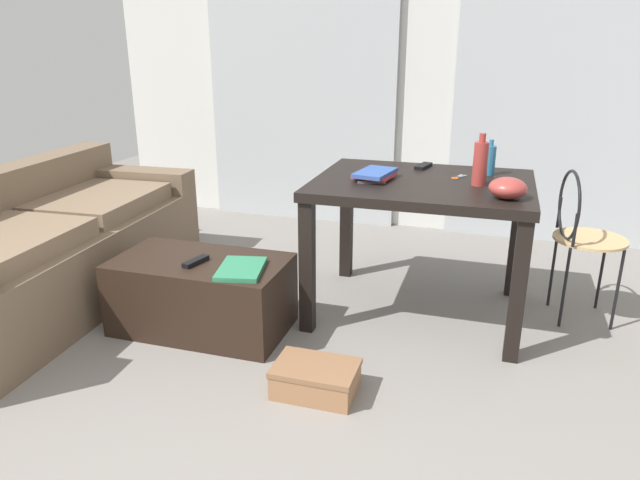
{
  "coord_description": "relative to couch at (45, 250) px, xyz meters",
  "views": [
    {
      "loc": [
        0.57,
        -1.29,
        1.46
      ],
      "look_at": [
        -0.32,
        1.57,
        0.41
      ],
      "focal_mm": 32.62,
      "sensor_mm": 36.0,
      "label": 1
    }
  ],
  "objects": [
    {
      "name": "ground_plane",
      "position": [
        1.86,
        0.02,
        -0.3
      ],
      "size": [
        7.92,
        7.92,
        0.0
      ],
      "primitive_type": "plane",
      "color": "gray"
    },
    {
      "name": "bottle_near",
      "position": [
        2.35,
        0.45,
        0.56
      ],
      "size": [
        0.07,
        0.07,
        0.26
      ],
      "color": "#99332D",
      "rests_on": "craft_table"
    },
    {
      "name": "wire_chair",
      "position": [
        2.87,
        0.65,
        0.21
      ],
      "size": [
        0.37,
        0.39,
        0.82
      ],
      "color": "tan",
      "rests_on": "ground"
    },
    {
      "name": "curtains",
      "position": [
        1.86,
        1.99,
        0.77
      ],
      "size": [
        3.52,
        0.03,
        2.14
      ],
      "color": "#B2B7BC",
      "rests_on": "ground"
    },
    {
      "name": "scissors",
      "position": [
        2.23,
        0.59,
        0.45
      ],
      "size": [
        0.08,
        0.11,
        0.0
      ],
      "color": "#9EA0A5",
      "rests_on": "craft_table"
    },
    {
      "name": "bowl",
      "position": [
        2.49,
        0.23,
        0.5
      ],
      "size": [
        0.17,
        0.17,
        0.1
      ],
      "primitive_type": "ellipsoid",
      "color": "#9E3833",
      "rests_on": "craft_table"
    },
    {
      "name": "tv_remote_on_table",
      "position": [
        2.02,
        0.79,
        0.46
      ],
      "size": [
        0.09,
        0.17,
        0.02
      ],
      "primitive_type": "cube",
      "rotation": [
        0.0,
        0.0,
        -0.23
      ],
      "color": "black",
      "rests_on": "craft_table"
    },
    {
      "name": "bottle_far",
      "position": [
        2.39,
        0.71,
        0.53
      ],
      "size": [
        0.06,
        0.06,
        0.19
      ],
      "color": "teal",
      "rests_on": "craft_table"
    },
    {
      "name": "couch",
      "position": [
        0.0,
        0.0,
        0.0
      ],
      "size": [
        0.95,
        2.08,
        0.75
      ],
      "color": "brown",
      "rests_on": "ground"
    },
    {
      "name": "wall_back",
      "position": [
        1.86,
        2.07,
        0.98
      ],
      "size": [
        5.15,
        0.1,
        2.56
      ],
      "primitive_type": "cube",
      "color": "silver",
      "rests_on": "ground"
    },
    {
      "name": "tv_remote_primary",
      "position": [
        1.03,
        -0.11,
        0.09
      ],
      "size": [
        0.08,
        0.16,
        0.02
      ],
      "primitive_type": "cube",
      "rotation": [
        0.0,
        0.0,
        -0.23
      ],
      "color": "black",
      "rests_on": "coffee_table"
    },
    {
      "name": "book_stack",
      "position": [
        1.82,
        0.42,
        0.47
      ],
      "size": [
        0.21,
        0.29,
        0.05
      ],
      "color": "#4C4C51",
      "rests_on": "craft_table"
    },
    {
      "name": "shoebox",
      "position": [
        1.77,
        -0.45,
        -0.24
      ],
      "size": [
        0.36,
        0.24,
        0.13
      ],
      "color": "#996B47",
      "rests_on": "ground"
    },
    {
      "name": "magazine",
      "position": [
        1.29,
        -0.13,
        0.09
      ],
      "size": [
        0.26,
        0.33,
        0.02
      ],
      "primitive_type": "cube",
      "rotation": [
        0.0,
        0.0,
        0.21
      ],
      "color": "#2D7F56",
      "rests_on": "coffee_table"
    },
    {
      "name": "craft_table",
      "position": [
        2.07,
        0.48,
        0.34
      ],
      "size": [
        1.12,
        0.89,
        0.75
      ],
      "color": "black",
      "rests_on": "ground"
    },
    {
      "name": "coffee_table",
      "position": [
        1.02,
        -0.06,
        -0.11
      ],
      "size": [
        0.89,
        0.49,
        0.38
      ],
      "color": "black",
      "rests_on": "ground"
    }
  ]
}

